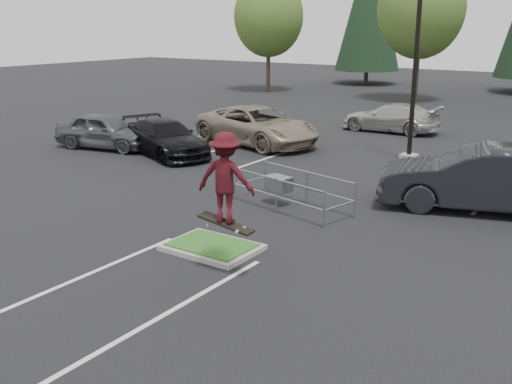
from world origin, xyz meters
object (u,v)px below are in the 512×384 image
Objects in this scene: conif_a at (370,1)px; car_l_grey at (105,131)px; light_pole at (417,44)px; decid_b at (421,12)px; cart_corral at (282,184)px; car_far_silver at (391,118)px; car_r_charc at (481,179)px; skateboarder at (225,178)px; car_l_black at (164,138)px; decid_a at (269,19)px; car_l_tan at (257,126)px.

car_l_grey is at bearing -85.67° from conif_a.
decid_b is at bearing 109.35° from light_pole.
cart_corral is 0.81× the size of car_far_silver.
car_r_charc is (4.00, -5.00, -3.60)m from light_pole.
light_pole is 13.23m from skateboarder.
car_r_charc is at bearing -51.34° from light_pole.
car_l_grey is at bearing -40.05° from car_far_silver.
car_r_charc is 13.17m from car_far_silver.
car_l_grey is (2.50, -33.00, -6.32)m from conif_a.
car_l_black is at bearing 170.28° from cart_corral.
decid_b reaches higher than car_l_grey.
car_l_black is (-9.62, 8.45, -1.48)m from skateboarder.
decid_a is 1.77× the size of car_l_black.
light_pole is 8.87m from cart_corral.
conif_a is 3.30× the size of cart_corral.
cart_corral is at bearing -69.47° from conif_a.
decid_b is 27.52m from cart_corral.
light_pole reaches higher than car_l_black.
car_far_silver is at bearing -38.24° from decid_a.
car_far_silver is at bearing -164.53° from car_r_charc.
decid_b is 32.57m from skateboarder.
light_pole reaches higher than car_l_grey.
car_l_grey is 16.00m from car_r_charc.
conif_a is at bearing 30.99° from car_l_black.
conif_a is at bearing 130.17° from decid_b.
car_r_charc is at bearing -99.33° from car_l_tan.
cart_corral is 5.61m from skateboarder.
skateboarder reaches higher than cart_corral.
cart_corral is 11.33m from car_l_grey.
cart_corral is 8.55m from car_l_black.
car_l_tan is at bearing -59.30° from car_l_grey.
light_pole is 2.07× the size of car_far_silver.
skateboarder is 0.44× the size of car_far_silver.
car_r_charc is (5.05, 2.90, 0.29)m from cart_corral.
light_pole is 13.54m from car_l_grey.
conif_a is 44.00m from skateboarder.
cart_corral is 0.68× the size of car_r_charc.
skateboarder is (15.20, -41.00, -4.89)m from conif_a.
decid_a is 22.32m from car_l_tan.
skateboarder is at bearing -69.66° from conif_a.
car_l_black reaches higher than car_far_silver.
decid_a is 32.54m from car_r_charc.
light_pole is 1.05× the size of decid_b.
decid_a is at bearing -111.91° from conif_a.
decid_b is 23.81m from car_l_black.
car_l_tan is (-7.70, 12.50, -1.35)m from skateboarder.
car_r_charc is (10.51, -23.53, -5.09)m from decid_b.
light_pole is 1.74× the size of car_r_charc.
skateboarder is at bearing -58.24° from decid_a.
cart_corral is 0.64× the size of car_l_tan.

